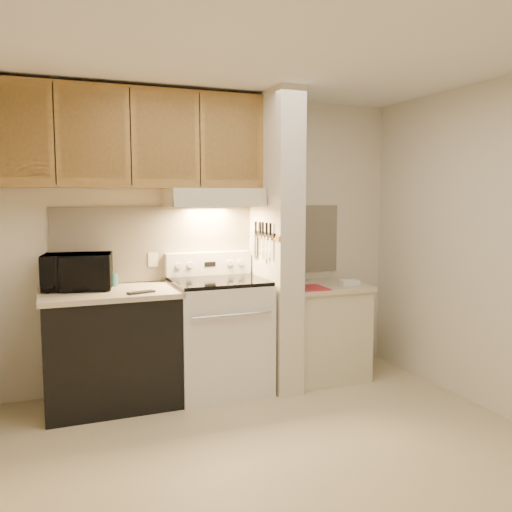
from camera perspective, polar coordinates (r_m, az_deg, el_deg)
floor at (r=3.74m, az=1.87°, el=-19.63°), size 3.60×3.60×0.00m
ceiling at (r=3.47m, az=2.03°, el=20.75°), size 3.60×3.60×0.00m
wall_back at (r=4.79m, az=-5.23°, el=1.67°), size 3.60×2.50×0.02m
wall_right at (r=4.42m, az=23.89°, el=0.77°), size 0.02×3.00×2.50m
backsplash at (r=4.78m, az=-5.19°, el=1.48°), size 2.60×0.02×0.63m
range_body at (r=4.60m, az=-3.91°, el=-8.52°), size 0.76×0.65×0.92m
oven_window at (r=4.29m, az=-2.61°, el=-9.02°), size 0.50×0.01×0.30m
oven_handle at (r=4.21m, az=-2.46°, el=-6.25°), size 0.65×0.02×0.02m
cooktop at (r=4.50m, az=-3.95°, el=-2.66°), size 0.74×0.64×0.03m
range_backguard at (r=4.75m, az=-5.01°, el=-0.79°), size 0.76×0.08×0.20m
range_display at (r=4.71m, az=-4.86°, el=-0.85°), size 0.10×0.01×0.04m
range_knob_left_outer at (r=4.64m, az=-8.16°, el=-1.00°), size 0.05×0.02×0.05m
range_knob_left_inner at (r=4.66m, az=-6.97°, el=-0.95°), size 0.05×0.02×0.05m
range_knob_right_inner at (r=4.76m, az=-2.78°, el=-0.76°), size 0.05×0.02×0.05m
range_knob_right_outer at (r=4.80m, az=-1.64°, el=-0.70°), size 0.05×0.02×0.05m
dishwasher_front at (r=4.44m, az=-15.00°, el=-9.60°), size 1.00×0.63×0.87m
left_countertop at (r=4.34m, az=-15.17°, el=-3.80°), size 1.04×0.67×0.04m
spoon_rest at (r=4.16m, az=-12.00°, el=-3.75°), size 0.22×0.12×0.01m
teal_jar at (r=4.55m, az=-14.88°, el=-2.43°), size 0.12×0.12×0.10m
outlet at (r=4.67m, az=-10.79°, el=-0.39°), size 0.08×0.01×0.12m
microwave at (r=4.43m, az=-18.26°, el=-1.58°), size 0.56×0.43×0.28m
partition_pillar at (r=4.64m, az=2.06°, el=1.54°), size 0.22×0.70×2.50m
pillar_trim at (r=4.59m, az=0.73°, el=2.12°), size 0.01×0.70×0.04m
knife_strip at (r=4.54m, az=0.90°, el=2.32°), size 0.02×0.42×0.04m
knife_blade_a at (r=4.40m, az=1.50°, el=0.90°), size 0.01×0.03×0.16m
knife_handle_a at (r=4.39m, az=1.52°, el=2.84°), size 0.02×0.02×0.10m
knife_blade_b at (r=4.48m, az=1.10°, el=0.86°), size 0.01×0.04×0.18m
knife_handle_b at (r=4.46m, az=1.13°, el=2.90°), size 0.02×0.02×0.10m
knife_blade_c at (r=4.54m, az=0.79°, el=0.80°), size 0.01×0.04×0.20m
knife_handle_c at (r=4.54m, az=0.72°, el=2.96°), size 0.02×0.02×0.10m
knife_blade_d at (r=4.61m, az=0.40°, el=1.14°), size 0.01×0.04×0.16m
knife_handle_d at (r=4.59m, az=0.44°, el=3.00°), size 0.02×0.02×0.10m
knife_blade_e at (r=4.70m, az=-0.04°, el=1.12°), size 0.01×0.04×0.18m
knife_handle_e at (r=4.69m, az=-0.03°, el=3.06°), size 0.02×0.02×0.10m
oven_mitt at (r=4.74m, az=-0.23°, el=1.36°), size 0.03×0.09×0.21m
right_cab_base at (r=4.98m, az=6.93°, el=-8.06°), size 0.70×0.60×0.81m
right_countertop at (r=4.89m, az=6.99°, el=-3.22°), size 0.74×0.64×0.04m
red_folder at (r=4.67m, az=5.93°, el=-3.34°), size 0.23×0.31×0.01m
white_box at (r=4.91m, az=9.82°, el=-2.75°), size 0.17×0.12×0.04m
range_hood at (r=4.56m, az=-4.50°, el=6.16°), size 0.78×0.44×0.15m
hood_lip at (r=4.36m, az=-3.68°, el=5.57°), size 0.78×0.04×0.06m
upper_cabinets at (r=4.48m, az=-13.38°, el=11.91°), size 2.18×0.33×0.77m
cab_door_a at (r=4.27m, az=-24.20°, el=11.81°), size 0.46×0.01×0.63m
cab_gap_a at (r=4.27m, az=-20.47°, el=11.97°), size 0.01×0.01×0.73m
cab_door_b at (r=4.29m, az=-16.75°, el=12.07°), size 0.46×0.01×0.63m
cab_gap_b at (r=4.32m, az=-13.07°, el=12.13°), size 0.01×0.01×0.73m
cab_door_c at (r=4.37m, az=-9.45°, el=12.14°), size 0.46×0.01×0.63m
cab_gap_c at (r=4.43m, az=-5.93°, el=12.10°), size 0.01×0.01×0.73m
cab_door_d at (r=4.52m, az=-2.53°, el=12.02°), size 0.46×0.01×0.63m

